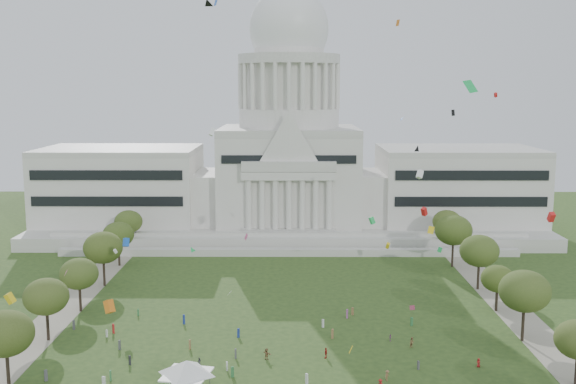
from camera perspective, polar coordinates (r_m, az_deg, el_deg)
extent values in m
plane|color=#2C461C|center=(113.68, -0.11, -15.64)|extent=(400.00, 400.00, 0.00)
cube|color=#BAB9AE|center=(223.05, 0.08, -2.81)|extent=(160.00, 60.00, 4.00)
cube|color=#BAB9AE|center=(191.09, 0.05, -5.11)|extent=(130.00, 3.00, 2.00)
cube|color=#BAB9AE|center=(198.52, 0.06, -4.13)|extent=(140.00, 3.00, 5.00)
cube|color=silver|center=(226.75, -13.95, 0.45)|extent=(50.00, 34.00, 22.00)
cube|color=silver|center=(226.41, 14.14, 0.43)|extent=(50.00, 34.00, 22.00)
cube|color=silver|center=(220.03, -6.97, -0.39)|extent=(12.00, 26.00, 16.00)
cube|color=silver|center=(219.87, 7.14, -0.40)|extent=(12.00, 26.00, 16.00)
cube|color=silver|center=(219.38, 0.08, 1.23)|extent=(44.00, 38.00, 28.00)
cube|color=silver|center=(199.14, 0.07, 1.38)|extent=(28.00, 3.00, 2.40)
cube|color=black|center=(210.01, -15.11, 0.30)|extent=(46.00, 0.40, 11.00)
cube|color=black|center=(209.65, 15.28, 0.28)|extent=(46.00, 0.40, 11.00)
cylinder|color=silver|center=(217.66, 0.09, 6.30)|extent=(32.00, 32.00, 6.00)
cylinder|color=silver|center=(217.44, 0.09, 8.93)|extent=(28.00, 28.00, 14.00)
cylinder|color=#BAB9AE|center=(217.61, 0.09, 11.17)|extent=(32.40, 32.40, 3.00)
cylinder|color=silver|center=(217.91, 0.09, 12.61)|extent=(22.00, 22.00, 8.00)
ellipsoid|color=white|center=(218.20, 0.09, 13.66)|extent=(25.00, 25.00, 26.20)
cube|color=gray|center=(149.66, -19.03, -9.99)|extent=(8.00, 160.00, 0.04)
cube|color=gray|center=(149.21, 19.04, -10.05)|extent=(8.00, 160.00, 0.04)
cylinder|color=black|center=(118.57, -22.62, -13.77)|extent=(0.56, 0.56, 5.75)
ellipsoid|color=#374619|center=(116.43, -22.80, -11.00)|extent=(8.86, 8.86, 7.25)
cylinder|color=black|center=(136.54, -19.67, -10.66)|extent=(0.56, 0.56, 5.47)
ellipsoid|color=#3C4D1D|center=(134.76, -19.80, -8.33)|extent=(8.42, 8.42, 6.89)
cylinder|color=black|center=(135.79, 19.26, -10.58)|extent=(0.56, 0.56, 6.20)
ellipsoid|color=#394E1C|center=(133.81, 19.41, -7.92)|extent=(9.55, 9.55, 7.82)
cylinder|color=black|center=(151.17, -17.18, -8.67)|extent=(0.56, 0.56, 5.27)
ellipsoid|color=#3A4E1E|center=(149.62, -17.28, -6.62)|extent=(8.12, 8.12, 6.65)
cylinder|color=black|center=(151.48, 17.23, -8.78)|extent=(0.56, 0.56, 4.56)
ellipsoid|color=#374C16|center=(150.12, 17.32, -7.02)|extent=(7.01, 7.01, 5.74)
cylinder|color=black|center=(168.06, -15.30, -6.68)|extent=(0.56, 0.56, 6.03)
ellipsoid|color=#354716|center=(166.49, -15.39, -4.56)|extent=(9.29, 9.29, 7.60)
cylinder|color=black|center=(165.67, 15.80, -6.94)|extent=(0.56, 0.56, 5.97)
ellipsoid|color=#374D1A|center=(164.10, 15.89, -4.81)|extent=(9.19, 9.19, 7.52)
cylinder|color=black|center=(185.78, -14.11, -5.25)|extent=(0.56, 0.56, 5.41)
ellipsoid|color=#334C17|center=(184.49, -14.17, -3.52)|extent=(8.33, 8.33, 6.81)
cylinder|color=black|center=(184.15, 13.75, -5.21)|extent=(0.56, 0.56, 6.37)
ellipsoid|color=#344C17|center=(182.65, 13.83, -3.15)|extent=(9.82, 9.82, 8.03)
cylinder|color=black|center=(203.29, -13.30, -4.02)|extent=(0.56, 0.56, 5.32)
ellipsoid|color=#364D19|center=(202.13, -13.36, -2.46)|extent=(8.19, 8.19, 6.70)
cylinder|color=black|center=(201.79, 13.26, -4.09)|extent=(0.56, 0.56, 5.47)
ellipsoid|color=#3F501C|center=(200.59, 13.32, -2.48)|extent=(8.42, 8.42, 6.89)
cylinder|color=#4C4C4C|center=(113.63, -9.94, -15.01)|extent=(0.12, 0.12, 2.83)
cylinder|color=#4C4C4C|center=(112.71, -6.65, -15.14)|extent=(0.12, 0.12, 2.83)
cube|color=white|center=(109.64, -8.57, -15.01)|extent=(8.06, 8.06, 0.23)
pyramid|color=white|center=(109.15, -8.59, -14.42)|extent=(11.28, 11.28, 2.27)
imported|color=#B21E1E|center=(122.49, 15.83, -13.73)|extent=(0.83, 0.91, 1.57)
imported|color=olive|center=(128.11, 10.47, -12.41)|extent=(1.13, 1.05, 1.98)
imported|color=#B21E1E|center=(111.02, 7.82, -15.84)|extent=(1.15, 1.30, 1.80)
imported|color=#B21E1E|center=(121.75, 3.23, -13.45)|extent=(0.92, 1.25, 1.91)
imported|color=olive|center=(121.09, -1.83, -13.54)|extent=(1.86, 1.83, 2.02)
imported|color=#4C4C51|center=(119.68, -7.53, -14.04)|extent=(0.72, 0.47, 1.44)
imported|color=olive|center=(114.16, 8.40, -15.13)|extent=(1.20, 1.32, 1.83)
imported|color=#994C8C|center=(130.54, 8.65, -12.10)|extent=(0.62, 0.87, 1.34)
cube|color=#4C4C51|center=(119.61, -19.82, -14.41)|extent=(0.59, 0.56, 1.90)
cube|color=silver|center=(112.18, 1.59, -15.51)|extent=(0.51, 0.52, 1.71)
cube|color=#33723F|center=(138.98, 10.43, -10.74)|extent=(0.55, 0.50, 1.75)
cube|color=#4C4C51|center=(128.84, -14.07, -12.46)|extent=(0.36, 0.51, 1.77)
cube|color=#33723F|center=(145.82, -12.57, -9.92)|extent=(0.25, 0.39, 1.46)
cube|color=#33723F|center=(116.70, -14.79, -14.80)|extent=(0.41, 0.53, 1.77)
cube|color=navy|center=(139.29, -8.81, -10.61)|extent=(0.51, 0.60, 1.93)
cube|color=#B21E1E|center=(137.10, -14.57, -11.13)|extent=(0.52, 0.58, 1.86)
cube|color=silver|center=(117.25, -5.19, -14.47)|extent=(0.34, 0.46, 1.55)
cube|color=olive|center=(143.49, 5.49, -10.02)|extent=(0.51, 0.45, 1.62)
cube|color=#994C8C|center=(141.53, 5.03, -10.23)|extent=(0.43, 0.56, 1.88)
cube|color=#4C4C51|center=(119.19, 10.97, -14.20)|extent=(0.37, 0.47, 1.54)
cube|color=navy|center=(131.17, -4.22, -11.81)|extent=(0.44, 0.54, 1.77)
cube|color=silver|center=(114.51, -15.33, -15.26)|extent=(0.58, 0.48, 1.89)
cube|color=#33723F|center=(114.73, -4.72, -14.94)|extent=(0.50, 0.33, 1.80)
cube|color=#4C4C51|center=(121.81, -4.46, -13.49)|extent=(0.29, 0.47, 1.77)
cube|color=olive|center=(130.52, 3.78, -11.89)|extent=(0.47, 0.57, 1.87)
cube|color=silver|center=(136.02, 2.98, -11.05)|extent=(0.48, 0.53, 1.70)
cube|color=olive|center=(126.69, -8.31, -12.65)|extent=(0.30, 0.47, 1.76)
cube|color=#26262B|center=(122.00, -13.25, -13.70)|extent=(0.48, 0.51, 1.63)
cube|color=silver|center=(135.48, -15.09, -11.49)|extent=(0.45, 0.43, 1.45)
cube|color=#4C4C51|center=(141.08, -17.68, -10.68)|extent=(0.36, 0.54, 1.93)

